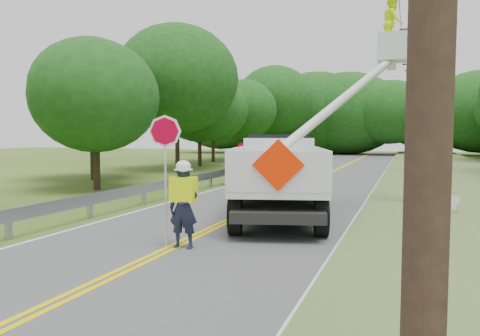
% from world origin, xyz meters
% --- Properties ---
extents(ground, '(140.00, 140.00, 0.00)m').
position_xyz_m(ground, '(0.00, 0.00, 0.00)').
color(ground, '#335017').
rests_on(ground, ground).
extents(road, '(7.20, 96.00, 0.03)m').
position_xyz_m(road, '(0.00, 14.00, 0.01)').
color(road, '#505053').
rests_on(road, ground).
extents(guardrail, '(0.18, 48.00, 0.77)m').
position_xyz_m(guardrail, '(-4.02, 14.91, 0.55)').
color(guardrail, '#9A9BA2').
rests_on(guardrail, ground).
extents(utility_poles, '(1.60, 43.30, 10.00)m').
position_xyz_m(utility_poles, '(5.00, 17.02, 5.27)').
color(utility_poles, black).
rests_on(utility_poles, ground).
extents(tall_grass_verge, '(7.00, 96.00, 0.30)m').
position_xyz_m(tall_grass_verge, '(7.10, 14.00, 0.15)').
color(tall_grass_verge, '#556A34').
rests_on(tall_grass_verge, ground).
extents(treeline_left, '(10.34, 55.38, 10.76)m').
position_xyz_m(treeline_left, '(-10.72, 30.82, 5.72)').
color(treeline_left, '#332319').
rests_on(treeline_left, ground).
extents(treeline_horizon, '(57.60, 14.37, 11.73)m').
position_xyz_m(treeline_horizon, '(1.76, 56.11, 5.50)').
color(treeline_horizon, '#164214').
rests_on(treeline_horizon, ground).
extents(flagger, '(1.12, 0.48, 2.94)m').
position_xyz_m(flagger, '(0.25, 1.66, 1.07)').
color(flagger, '#191E33').
rests_on(flagger, road).
extents(bucket_truck, '(5.68, 7.64, 7.06)m').
position_xyz_m(bucket_truck, '(1.16, 7.33, 1.60)').
color(bucket_truck, black).
rests_on(bucket_truck, road).
extents(suv_silver, '(4.04, 6.21, 1.59)m').
position_xyz_m(suv_silver, '(-1.90, 16.28, 0.81)').
color(suv_silver, '#B9BBC1').
rests_on(suv_silver, road).
extents(suv_darkgrey, '(2.34, 5.42, 1.56)m').
position_xyz_m(suv_darkgrey, '(-2.15, 25.33, 0.80)').
color(suv_darkgrey, '#393C40').
rests_on(suv_darkgrey, road).
extents(stop_sign_permanent, '(0.36, 0.30, 2.09)m').
position_xyz_m(stop_sign_permanent, '(-4.12, 17.43, 1.35)').
color(stop_sign_permanent, '#9A9BA2').
rests_on(stop_sign_permanent, ground).
extents(yard_sign, '(0.53, 0.17, 0.79)m').
position_xyz_m(yard_sign, '(6.03, 6.95, 0.57)').
color(yard_sign, white).
rests_on(yard_sign, ground).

